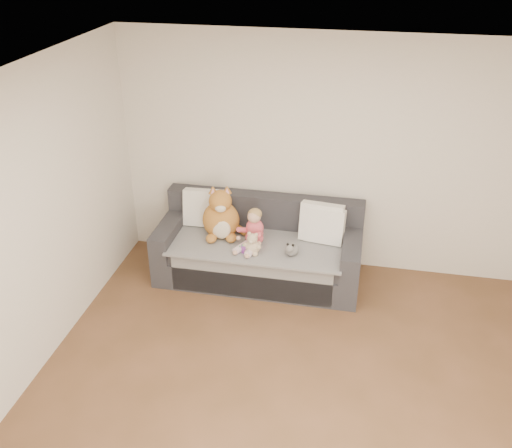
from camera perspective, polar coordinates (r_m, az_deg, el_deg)
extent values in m
plane|color=brown|center=(4.82, 3.09, -19.35)|extent=(5.00, 5.00, 0.00)
plane|color=white|center=(3.37, 4.25, 11.68)|extent=(5.00, 5.00, 0.00)
plane|color=silver|center=(6.16, 6.97, 6.70)|extent=(4.50, 0.00, 4.50)
cube|color=#28282D|center=(6.33, 0.27, -4.13)|extent=(2.20, 0.90, 0.30)
cube|color=#28282D|center=(6.19, 0.22, -2.52)|extent=(1.90, 0.80, 0.15)
cube|color=#28282D|center=(6.38, 0.89, 1.32)|extent=(2.20, 0.20, 0.40)
cube|color=#28282D|center=(6.42, -8.51, -0.87)|extent=(0.20, 0.90, 0.30)
cube|color=#28282D|center=(6.09, 9.55, -2.71)|extent=(0.20, 0.90, 0.30)
cube|color=gray|center=(6.13, 0.19, -1.92)|extent=(1.85, 0.88, 0.02)
cube|color=gray|center=(5.93, -0.56, -5.77)|extent=(1.70, 0.02, 0.41)
cube|color=white|center=(6.41, -5.23, 1.64)|extent=(0.46, 0.22, 0.43)
cube|color=white|center=(6.12, 6.56, 0.16)|extent=(0.48, 0.26, 0.43)
cube|color=white|center=(6.10, 6.91, -0.17)|extent=(0.43, 0.24, 0.39)
ellipsoid|color=#DC4D66|center=(6.06, -0.16, -1.35)|extent=(0.20, 0.16, 0.16)
ellipsoid|color=#DC4D66|center=(6.01, -0.12, -0.39)|extent=(0.19, 0.16, 0.21)
ellipsoid|color=#DBAA8C|center=(5.93, -0.19, 0.74)|extent=(0.14, 0.14, 0.14)
ellipsoid|color=tan|center=(5.94, -0.10, 1.02)|extent=(0.15, 0.15, 0.11)
cylinder|color=#DC4D66|center=(6.01, -1.20, -0.61)|extent=(0.15, 0.19, 0.13)
cylinder|color=#DC4D66|center=(5.93, 0.39, -1.02)|extent=(0.06, 0.19, 0.13)
ellipsoid|color=#DBAA8C|center=(6.00, -1.78, -1.41)|extent=(0.05, 0.05, 0.05)
ellipsoid|color=#DBAA8C|center=(5.90, 0.30, -1.96)|extent=(0.05, 0.05, 0.05)
cylinder|color=#E5B2C6|center=(5.98, -1.39, -2.30)|extent=(0.17, 0.26, 0.08)
cylinder|color=#E5B2C6|center=(5.93, -0.44, -2.56)|extent=(0.11, 0.25, 0.08)
ellipsoid|color=#DBAA8C|center=(5.89, -2.08, -2.84)|extent=(0.05, 0.08, 0.04)
ellipsoid|color=#DBAA8C|center=(5.84, -0.87, -3.18)|extent=(0.05, 0.08, 0.04)
ellipsoid|color=#A77225|center=(6.19, -3.52, 0.39)|extent=(0.40, 0.34, 0.43)
ellipsoid|color=beige|center=(6.08, -3.52, -0.49)|extent=(0.21, 0.09, 0.23)
ellipsoid|color=#A77225|center=(6.05, -3.59, 2.29)|extent=(0.24, 0.24, 0.24)
ellipsoid|color=beige|center=(5.97, -3.59, 1.56)|extent=(0.12, 0.07, 0.09)
cone|color=#A77225|center=(6.04, -4.33, 3.45)|extent=(0.12, 0.12, 0.09)
cone|color=pink|center=(6.03, -4.33, 3.34)|extent=(0.07, 0.07, 0.05)
cone|color=#A77225|center=(6.03, -2.91, 3.48)|extent=(0.12, 0.12, 0.09)
cone|color=pink|center=(6.02, -2.91, 3.37)|extent=(0.07, 0.07, 0.05)
ellipsoid|color=#A77225|center=(6.12, -4.49, -1.44)|extent=(0.12, 0.14, 0.09)
ellipsoid|color=#A77225|center=(6.11, -2.49, -1.39)|extent=(0.12, 0.14, 0.09)
cylinder|color=#A77225|center=(6.30, -1.74, -0.45)|extent=(0.24, 0.25, 0.10)
ellipsoid|color=tan|center=(5.90, -0.33, -2.31)|extent=(0.16, 0.13, 0.16)
ellipsoid|color=tan|center=(5.84, -0.37, -1.48)|extent=(0.11, 0.11, 0.11)
ellipsoid|color=tan|center=(5.83, -0.69, -0.97)|extent=(0.04, 0.04, 0.04)
ellipsoid|color=tan|center=(5.81, 0.01, -1.09)|extent=(0.04, 0.04, 0.04)
ellipsoid|color=beige|center=(5.81, -0.51, -1.78)|extent=(0.04, 0.04, 0.04)
ellipsoid|color=tan|center=(5.89, -1.05, -2.08)|extent=(0.06, 0.06, 0.06)
ellipsoid|color=tan|center=(5.85, 0.26, -2.32)|extent=(0.06, 0.06, 0.06)
ellipsoid|color=tan|center=(5.90, -0.88, -2.86)|extent=(0.06, 0.06, 0.06)
ellipsoid|color=tan|center=(5.87, -0.10, -3.01)|extent=(0.06, 0.06, 0.06)
ellipsoid|color=white|center=(5.89, 3.60, -2.54)|extent=(0.14, 0.17, 0.12)
ellipsoid|color=white|center=(5.80, 3.41, -2.50)|extent=(0.08, 0.08, 0.08)
ellipsoid|color=black|center=(5.79, 3.20, -2.05)|extent=(0.03, 0.03, 0.03)
ellipsoid|color=black|center=(5.78, 3.72, -2.13)|extent=(0.03, 0.03, 0.03)
cylinder|color=purple|center=(5.92, -1.18, -2.48)|extent=(0.08, 0.08, 0.08)
cone|color=#43AF68|center=(5.89, -1.19, -2.03)|extent=(0.07, 0.07, 0.03)
cylinder|color=#43AF68|center=(5.92, -1.62, -2.45)|extent=(0.02, 0.02, 0.06)
cylinder|color=#43AF68|center=(5.92, -0.75, -2.43)|extent=(0.02, 0.02, 0.06)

